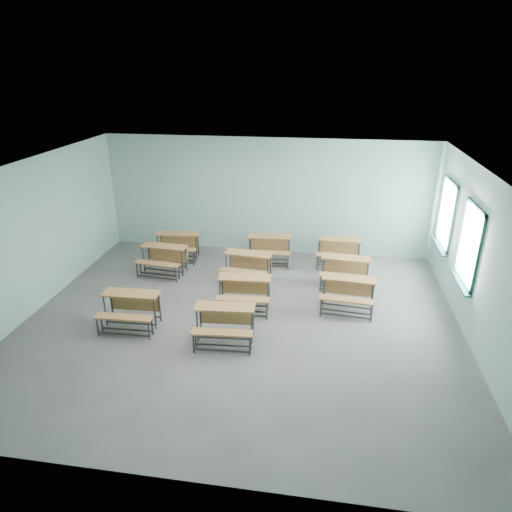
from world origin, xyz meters
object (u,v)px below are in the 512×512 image
Objects in this scene: desk_unit_r3c0 at (177,242)px; desk_unit_r3c1 at (269,245)px; desk_unit_r1c2 at (348,289)px; desk_unit_r1c1 at (244,289)px; desk_unit_r3c2 at (339,248)px; desk_unit_r0c1 at (225,319)px; desk_unit_r0c0 at (130,305)px; desk_unit_r2c2 at (345,268)px; desk_unit_r2c1 at (247,263)px; desk_unit_r2c0 at (163,256)px.

desk_unit_r3c0 is 2.52m from desk_unit_r3c1.
desk_unit_r1c2 is 1.01× the size of desk_unit_r3c1.
desk_unit_r1c1 and desk_unit_r3c2 have the same top height.
desk_unit_r0c1 is 1.01× the size of desk_unit_r3c1.
desk_unit_r2c2 is (4.35, 2.53, 0.00)m from desk_unit_r0c0.
desk_unit_r3c1 is at bearing 80.40° from desk_unit_r0c1.
desk_unit_r0c1 and desk_unit_r3c0 have the same top height.
desk_unit_r2c1 is 1.31m from desk_unit_r3c1.
desk_unit_r1c2 is at bearing 15.82° from desk_unit_r0c0.
desk_unit_r1c1 is 0.99× the size of desk_unit_r2c0.
desk_unit_r2c0 is (-4.60, 1.17, 0.00)m from desk_unit_r1c2.
desk_unit_r2c2 is (2.36, 0.10, 0.00)m from desk_unit_r2c1.
desk_unit_r3c1 is (0.22, 2.60, 0.00)m from desk_unit_r1c1.
desk_unit_r3c0 is at bearing 160.01° from desk_unit_r1c2.
desk_unit_r3c0 is (-2.16, 3.76, 0.00)m from desk_unit_r0c1.
desk_unit_r3c1 is at bearing 155.25° from desk_unit_r2c2.
desk_unit_r3c1 is (2.58, 1.12, 0.00)m from desk_unit_r2c0.
desk_unit_r2c2 is 1.24m from desk_unit_r3c2.
desk_unit_r0c0 is 0.97× the size of desk_unit_r2c0.
desk_unit_r2c2 is at bearing 4.29° from desk_unit_r2c0.
desk_unit_r0c0 is 4.38m from desk_unit_r3c1.
desk_unit_r2c2 is 2.29m from desk_unit_r3c1.
desk_unit_r1c2 is at bearing -52.36° from desk_unit_r3c1.
desk_unit_r0c0 is 0.99× the size of desk_unit_r3c2.
desk_unit_r0c1 is at bearing -124.69° from desk_unit_r2c2.
desk_unit_r2c0 and desk_unit_r2c1 have the same top height.
desk_unit_r0c0 is at bearing -157.21° from desk_unit_r1c2.
desk_unit_r1c2 is at bearing 4.41° from desk_unit_r1c1.
desk_unit_r2c1 is at bearing -172.17° from desk_unit_r2c2.
desk_unit_r3c0 and desk_unit_r3c1 have the same top height.
desk_unit_r3c0 is 4.37m from desk_unit_r3c2.
desk_unit_r0c1 and desk_unit_r2c1 have the same top height.
desk_unit_r2c2 is at bearing 96.91° from desk_unit_r1c2.
desk_unit_r1c1 is at bearing -27.37° from desk_unit_r2c0.
desk_unit_r3c2 is (1.84, 0.08, 0.00)m from desk_unit_r3c1.
desk_unit_r1c1 is at bearing -125.09° from desk_unit_r3c2.
desk_unit_r0c0 and desk_unit_r3c0 have the same top height.
desk_unit_r1c2 is 1.00× the size of desk_unit_r2c2.
desk_unit_r2c2 is 4.60m from desk_unit_r3c0.
desk_unit_r2c0 is 4.58m from desk_unit_r3c2.
desk_unit_r0c1 and desk_unit_r1c1 have the same top height.
desk_unit_r2c1 is 1.02× the size of desk_unit_r3c1.
desk_unit_r0c0 is 4.60m from desk_unit_r1c2.
desk_unit_r1c2 is at bearing -30.19° from desk_unit_r3c0.
desk_unit_r2c2 is 1.02× the size of desk_unit_r3c1.
desk_unit_r3c1 is at bearing -175.07° from desk_unit_r3c2.
desk_unit_r2c1 is at bearing -146.70° from desk_unit_r3c2.
desk_unit_r1c1 is at bearing 24.92° from desk_unit_r0c0.
desk_unit_r1c1 is (0.14, 1.33, 0.00)m from desk_unit_r0c1.
desk_unit_r3c0 is at bearing 115.49° from desk_unit_r0c1.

